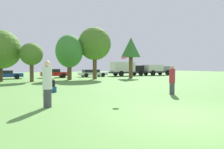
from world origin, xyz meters
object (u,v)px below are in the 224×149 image
tree_3 (69,51)px  tree_1 (1,49)px  parked_car_red (54,73)px  parked_car_white (92,73)px  person_catcher (172,80)px  bystander_sitting (53,86)px  tree_2 (31,54)px  delivery_truck_grey (156,69)px  frisbee (124,58)px  person_thrower (47,84)px  delivery_truck_black (126,68)px  tree_4 (95,44)px  parked_car_blue (5,74)px  tree_5 (131,48)px

tree_3 → tree_1: bearing=174.8°
tree_3 → parked_car_red: (-0.68, 5.72, -2.84)m
tree_1 → parked_car_white: (12.95, 4.93, -2.90)m
person_catcher → parked_car_red: 21.60m
bystander_sitting → person_catcher: bearing=-35.9°
person_catcher → tree_3: tree_3 is taller
tree_2 → delivery_truck_grey: (22.94, 6.28, -1.80)m
frisbee → tree_1: size_ratio=0.05×
person_thrower → person_catcher: (7.25, 0.39, -0.09)m
tree_1 → parked_car_red: size_ratio=1.45×
tree_1 → delivery_truck_black: (19.65, 5.15, -2.19)m
tree_1 → delivery_truck_black: tree_1 is taller
delivery_truck_black → tree_1: bearing=-162.1°
frisbee → parked_car_red: bearing=86.7°
parked_car_red → delivery_truck_grey: (19.07, -0.63, 0.47)m
tree_3 → parked_car_red: 6.42m
tree_1 → person_catcher: bearing=-61.6°
tree_3 → parked_car_red: bearing=96.8°
delivery_truck_black → parked_car_red: bearing=-176.2°
delivery_truck_black → parked_car_white: bearing=-174.8°
tree_4 → delivery_truck_black: (8.87, 6.11, -3.26)m
parked_car_blue → delivery_truck_black: bearing=3.3°
tree_2 → tree_4: 8.09m
tree_4 → tree_5: tree_4 is taller
tree_3 → person_catcher: bearing=-84.8°
person_thrower → delivery_truck_grey: delivery_truck_grey is taller
person_thrower → parked_car_white: size_ratio=0.41×
tree_2 → person_thrower: bearing=-94.8°
tree_3 → frisbee: bearing=-97.0°
parked_car_blue → delivery_truck_grey: size_ratio=0.77×
frisbee → tree_5: size_ratio=0.05×
bystander_sitting → tree_3: bearing=68.2°
parked_car_red → parked_car_white: (6.17, -0.11, -0.06)m
tree_2 → tree_3: (4.55, 1.19, 0.57)m
person_catcher → tree_4: size_ratio=0.25×
person_thrower → parked_car_red: size_ratio=0.48×
frisbee → parked_car_white: size_ratio=0.06×
tree_1 → tree_3: (7.46, -0.68, 0.00)m
frisbee → tree_4: size_ratio=0.04×
frisbee → parked_car_blue: bearing=103.2°
tree_5 → parked_car_white: tree_5 is taller
frisbee → parked_car_blue: (-5.06, 21.57, -1.47)m
tree_3 → parked_car_blue: tree_3 is taller
delivery_truck_black → tree_2: bearing=-154.0°
tree_5 → delivery_truck_black: tree_5 is taller
person_thrower → parked_car_blue: bearing=90.0°
tree_4 → tree_5: size_ratio=1.16×
bystander_sitting → parked_car_blue: size_ratio=0.23×
person_catcher → tree_2: bearing=-70.7°
parked_car_red → delivery_truck_grey: 19.09m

